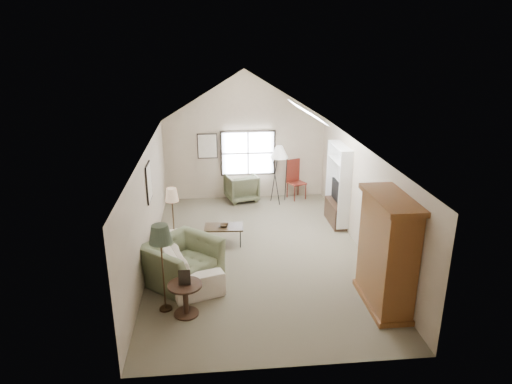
{
  "coord_description": "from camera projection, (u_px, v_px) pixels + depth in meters",
  "views": [
    {
      "loc": [
        -1.0,
        -9.79,
        4.95
      ],
      "look_at": [
        0.0,
        0.4,
        1.4
      ],
      "focal_mm": 32.0,
      "sensor_mm": 36.0,
      "label": 1
    }
  ],
  "objects": [
    {
      "name": "armchair_far",
      "position": [
        241.0,
        187.0,
        14.25
      ],
      "size": [
        1.11,
        1.13,
        0.85
      ],
      "primitive_type": "imported",
      "rotation": [
        0.0,
        0.0,
        3.4
      ],
      "color": "#5C5C40",
      "rests_on": "ground"
    },
    {
      "name": "tv_panel",
      "position": [
        337.0,
        192.0,
        12.34
      ],
      "size": [
        0.05,
        0.9,
        0.55
      ],
      "primitive_type": "cube",
      "color": "black",
      "rests_on": "media_console"
    },
    {
      "name": "media_console",
      "position": [
        336.0,
        213.0,
        12.54
      ],
      "size": [
        0.34,
        1.18,
        0.6
      ],
      "primitive_type": "cube",
      "color": "#382316",
      "rests_on": "ground"
    },
    {
      "name": "room_shell",
      "position": [
        258.0,
        119.0,
        9.87
      ],
      "size": [
        5.01,
        8.01,
        4.0
      ],
      "color": "#665D49",
      "rests_on": "ground"
    },
    {
      "name": "tan_lamp",
      "position": [
        173.0,
        219.0,
        10.86
      ],
      "size": [
        0.4,
        0.4,
        1.59
      ],
      "primitive_type": null,
      "rotation": [
        0.0,
        0.0,
        0.32
      ],
      "color": "tan",
      "rests_on": "ground"
    },
    {
      "name": "skylight",
      "position": [
        308.0,
        111.0,
        10.83
      ],
      "size": [
        0.8,
        1.2,
        0.52
      ],
      "primitive_type": null,
      "color": "white",
      "rests_on": "room_shell"
    },
    {
      "name": "coffee_table",
      "position": [
        224.0,
        235.0,
        11.27
      ],
      "size": [
        0.98,
        0.58,
        0.48
      ],
      "primitive_type": "cube",
      "rotation": [
        0.0,
        0.0,
        -0.06
      ],
      "color": "#3D2D19",
      "rests_on": "ground"
    },
    {
      "name": "bowl",
      "position": [
        224.0,
        225.0,
        11.18
      ],
      "size": [
        0.24,
        0.24,
        0.06
      ],
      "primitive_type": "imported",
      "rotation": [
        0.0,
        0.0,
        -0.06
      ],
      "color": "#3D2D19",
      "rests_on": "coffee_table"
    },
    {
      "name": "dark_lamp",
      "position": [
        163.0,
        268.0,
        8.38
      ],
      "size": [
        0.54,
        0.54,
        1.77
      ],
      "primitive_type": null,
      "rotation": [
        0.0,
        0.0,
        0.32
      ],
      "color": "#252D20",
      "rests_on": "ground"
    },
    {
      "name": "tv_alcove",
      "position": [
        338.0,
        183.0,
        12.26
      ],
      "size": [
        0.32,
        1.3,
        2.1
      ],
      "primitive_type": "cube",
      "color": "white",
      "rests_on": "ground"
    },
    {
      "name": "armoire",
      "position": [
        387.0,
        252.0,
        8.5
      ],
      "size": [
        0.6,
        1.5,
        2.2
      ],
      "primitive_type": "cube",
      "color": "brown",
      "rests_on": "ground"
    },
    {
      "name": "sofa",
      "position": [
        184.0,
        257.0,
        9.89
      ],
      "size": [
        1.74,
        2.72,
        0.74
      ],
      "primitive_type": "imported",
      "rotation": [
        0.0,
        0.0,
        1.89
      ],
      "color": "white",
      "rests_on": "ground"
    },
    {
      "name": "armchair_near",
      "position": [
        182.0,
        262.0,
        9.5
      ],
      "size": [
        1.85,
        1.86,
        0.91
      ],
      "primitive_type": "imported",
      "rotation": [
        0.0,
        0.0,
        0.83
      ],
      "color": "#676F4D",
      "rests_on": "ground"
    },
    {
      "name": "side_chair",
      "position": [
        297.0,
        180.0,
        14.34
      ],
      "size": [
        0.63,
        0.63,
        1.23
      ],
      "primitive_type": "cube",
      "rotation": [
        0.0,
        0.0,
        0.41
      ],
      "color": "maroon",
      "rests_on": "ground"
    },
    {
      "name": "side_table",
      "position": [
        186.0,
        299.0,
        8.42
      ],
      "size": [
        0.8,
        0.8,
        0.64
      ],
      "primitive_type": "cylinder",
      "rotation": [
        0.0,
        0.0,
        0.32
      ],
      "color": "#372016",
      "rests_on": "ground"
    },
    {
      "name": "tripod_lamp",
      "position": [
        279.0,
        174.0,
        13.9
      ],
      "size": [
        0.65,
        0.65,
        1.82
      ],
      "primitive_type": null,
      "rotation": [
        0.0,
        0.0,
        0.27
      ],
      "color": "silver",
      "rests_on": "ground"
    },
    {
      "name": "window",
      "position": [
        248.0,
        153.0,
        14.18
      ],
      "size": [
        1.72,
        0.08,
        1.42
      ],
      "primitive_type": "cube",
      "color": "black",
      "rests_on": "room_shell"
    },
    {
      "name": "wall_art",
      "position": [
        179.0,
        163.0,
        12.0
      ],
      "size": [
        1.97,
        3.71,
        0.88
      ],
      "color": "black",
      "rests_on": "room_shell"
    }
  ]
}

